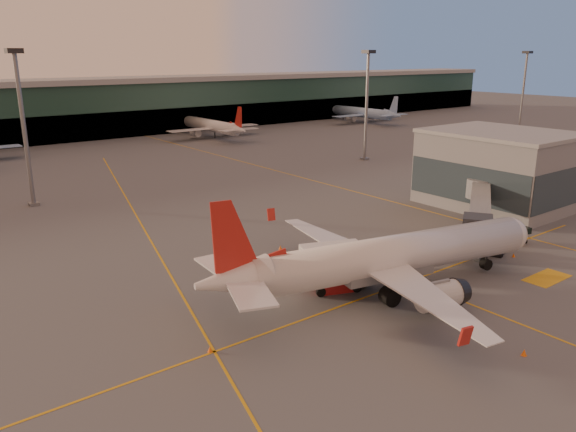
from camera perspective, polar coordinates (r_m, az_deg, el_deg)
ground at (r=59.03m, az=12.96°, el=-9.07°), size 600.00×600.00×0.00m
taxi_markings at (r=88.56m, az=-13.02°, el=-0.49°), size 100.12×173.00×0.01m
terminal at (r=180.59m, az=-24.47°, el=9.66°), size 400.00×20.00×17.60m
gate_building at (r=100.07m, az=20.69°, el=4.49°), size 18.40×22.40×12.60m
mast_west_near at (r=102.01m, az=-25.36°, el=9.07°), size 2.40×2.40×25.60m
mast_east_near at (r=136.30m, az=8.02°, el=11.85°), size 2.40×2.40×25.60m
mast_east_far at (r=198.88m, az=22.83°, el=12.09°), size 2.40×2.40×25.60m
main_airplane at (r=60.20m, az=9.72°, el=-4.28°), size 40.14×36.51×12.22m
jet_bridge at (r=83.27m, az=18.88°, el=0.97°), size 23.06×16.53×5.99m
catering_truck at (r=60.78m, az=4.54°, el=-4.95°), size 7.18×5.02×5.12m
gpu_cart at (r=81.97m, az=22.34°, el=-2.19°), size 2.37×1.50×1.34m
pushback_tug at (r=77.00m, az=20.55°, el=-3.14°), size 3.55×2.69×1.63m
cone_nose at (r=76.62m, az=21.94°, el=-3.72°), size 0.38×0.38×0.49m
cone_tail at (r=50.12m, az=-7.92°, el=-13.25°), size 0.44×0.44×0.56m
cone_wing_right at (r=53.10m, az=22.86°, el=-12.66°), size 0.47×0.47×0.59m
cone_wing_left at (r=73.86m, az=-0.77°, el=-3.20°), size 0.42×0.42×0.54m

